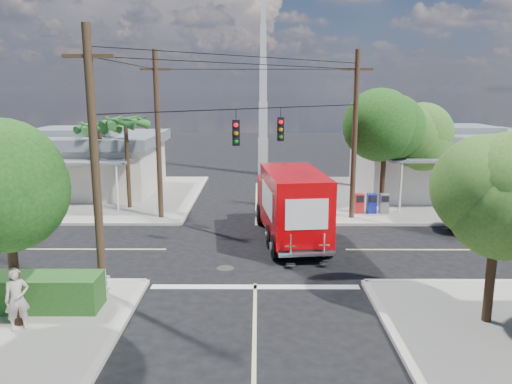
{
  "coord_description": "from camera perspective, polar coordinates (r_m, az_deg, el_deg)",
  "views": [
    {
      "loc": [
        0.1,
        -21.2,
        6.99
      ],
      "look_at": [
        0.0,
        2.0,
        2.2
      ],
      "focal_mm": 35.0,
      "sensor_mm": 36.0,
      "label": 1
    }
  ],
  "objects": [
    {
      "name": "delivery_truck",
      "position": [
        23.34,
        4.02,
        -1.42
      ],
      "size": [
        3.26,
        8.01,
        3.38
      ],
      "color": "black",
      "rests_on": "ground"
    },
    {
      "name": "utility_poles",
      "position": [
        22.98,
        -3.98,
        5.85
      ],
      "size": [
        12.0,
        10.68,
        9.0
      ],
      "color": "#473321",
      "rests_on": "ground"
    },
    {
      "name": "tree_se",
      "position": [
        15.85,
        26.09,
        -0.26
      ],
      "size": [
        3.67,
        3.54,
        5.62
      ],
      "color": "#422D1C",
      "rests_on": "sidewalk_se"
    },
    {
      "name": "ground",
      "position": [
        22.32,
        -0.02,
        -6.58
      ],
      "size": [
        120.0,
        120.0,
        0.0
      ],
      "primitive_type": "plane",
      "color": "black",
      "rests_on": "ground"
    },
    {
      "name": "parked_car",
      "position": [
        27.45,
        26.43,
        -2.81
      ],
      "size": [
        5.13,
        2.43,
        1.42
      ],
      "primitive_type": "imported",
      "rotation": [
        0.0,
        0.0,
        1.55
      ],
      "color": "silver",
      "rests_on": "ground"
    },
    {
      "name": "sidewalk_ne",
      "position": [
        34.54,
        18.43,
        -0.5
      ],
      "size": [
        14.12,
        14.12,
        0.14
      ],
      "color": "#9A958B",
      "rests_on": "ground"
    },
    {
      "name": "palm_nw_front",
      "position": [
        29.75,
        -14.68,
        7.54
      ],
      "size": [
        3.01,
        3.08,
        5.59
      ],
      "color": "#422D1C",
      "rests_on": "sidewalk_nw"
    },
    {
      "name": "hedge_sw",
      "position": [
        18.01,
        -26.96,
        -10.14
      ],
      "size": [
        6.2,
        1.2,
        1.1
      ],
      "primitive_type": "cube",
      "color": "#184B16",
      "rests_on": "sidewalk_sw"
    },
    {
      "name": "road_markings",
      "position": [
        20.92,
        -0.04,
        -7.83
      ],
      "size": [
        32.0,
        32.0,
        0.01
      ],
      "color": "beige",
      "rests_on": "ground"
    },
    {
      "name": "building_ne",
      "position": [
        35.71,
        20.6,
        3.4
      ],
      "size": [
        11.8,
        10.2,
        4.5
      ],
      "color": "beige",
      "rests_on": "sidewalk_ne"
    },
    {
      "name": "tree_sw_front",
      "position": [
        15.62,
        -26.77,
        0.6
      ],
      "size": [
        3.88,
        3.78,
        6.03
      ],
      "color": "#422D1C",
      "rests_on": "sidewalk_sw"
    },
    {
      "name": "tree_ne_back",
      "position": [
        31.8,
        18.13,
        6.03
      ],
      "size": [
        3.77,
        3.66,
        5.82
      ],
      "color": "#422D1C",
      "rests_on": "sidewalk_ne"
    },
    {
      "name": "tree_ne_front",
      "position": [
        28.93,
        14.58,
        6.89
      ],
      "size": [
        4.21,
        4.14,
        6.66
      ],
      "color": "#422D1C",
      "rests_on": "sidewalk_ne"
    },
    {
      "name": "picket_fence",
      "position": [
        18.59,
        -25.28,
        -9.34
      ],
      "size": [
        5.94,
        0.06,
        1.0
      ],
      "color": "silver",
      "rests_on": "sidewalk_sw"
    },
    {
      "name": "building_nw",
      "position": [
        36.09,
        -19.38,
        3.41
      ],
      "size": [
        10.8,
        10.2,
        4.3
      ],
      "color": "beige",
      "rests_on": "sidewalk_nw"
    },
    {
      "name": "pedestrian",
      "position": [
        16.21,
        -25.65,
        -10.95
      ],
      "size": [
        0.82,
        0.74,
        1.87
      ],
      "primitive_type": "imported",
      "rotation": [
        0.0,
        0.0,
        0.57
      ],
      "color": "#BBACA1",
      "rests_on": "sidewalk_sw"
    },
    {
      "name": "vending_boxes",
      "position": [
        28.83,
        13.07,
        -1.26
      ],
      "size": [
        1.9,
        0.5,
        1.1
      ],
      "color": "#B41C1F",
      "rests_on": "sidewalk_ne"
    },
    {
      "name": "radio_tower",
      "position": [
        41.22,
        0.82,
        9.79
      ],
      "size": [
        0.8,
        0.8,
        17.0
      ],
      "color": "silver",
      "rests_on": "ground"
    },
    {
      "name": "palm_nw_back",
      "position": [
        31.77,
        -17.47,
        6.95
      ],
      "size": [
        3.01,
        3.08,
        5.19
      ],
      "color": "#422D1C",
      "rests_on": "sidewalk_nw"
    },
    {
      "name": "sidewalk_nw",
      "position": [
        34.6,
        -18.26,
        -0.47
      ],
      "size": [
        14.12,
        14.12,
        0.14
      ],
      "color": "#9A958B",
      "rests_on": "ground"
    }
  ]
}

